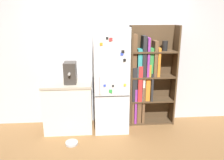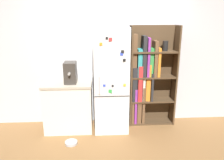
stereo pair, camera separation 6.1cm
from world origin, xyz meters
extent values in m
plane|color=olive|center=(0.00, 0.00, 0.00)|extent=(16.00, 16.00, 0.00)
cube|color=silver|center=(0.00, 0.47, 1.30)|extent=(8.00, 0.05, 2.60)
cube|color=silver|center=(0.00, 0.14, 0.93)|extent=(0.60, 0.61, 1.86)
cube|color=#333333|center=(0.00, -0.16, 0.73)|extent=(0.59, 0.01, 0.01)
cube|color=#B2B2B7|center=(-0.21, -0.18, 0.93)|extent=(0.02, 0.02, 0.30)
cube|color=red|center=(-0.03, -0.17, 1.68)|extent=(0.05, 0.02, 0.06)
cube|color=blue|center=(0.15, -0.17, 1.45)|extent=(0.05, 0.01, 0.05)
cube|color=green|center=(-0.03, -0.17, 0.83)|extent=(0.06, 0.02, 0.06)
cube|color=black|center=(-0.08, -0.17, 1.70)|extent=(0.04, 0.01, 0.04)
cube|color=black|center=(0.17, -0.17, 1.48)|extent=(0.05, 0.01, 0.05)
cube|color=black|center=(0.01, -0.17, 0.92)|extent=(0.03, 0.01, 0.03)
cube|color=black|center=(0.20, -0.17, 1.35)|extent=(0.04, 0.02, 0.04)
cube|color=blue|center=(-0.13, -0.17, 0.93)|extent=(0.04, 0.01, 0.04)
cube|color=orange|center=(-0.18, -0.17, 1.61)|extent=(0.05, 0.01, 0.05)
cube|color=yellow|center=(0.21, -0.17, 0.93)|extent=(0.04, 0.01, 0.04)
cube|color=#4C3823|center=(0.38, 0.30, 0.94)|extent=(0.03, 0.30, 1.88)
cube|color=#4C3823|center=(1.22, 0.30, 0.94)|extent=(0.03, 0.30, 1.88)
cube|color=#4C3823|center=(0.80, 0.43, 0.94)|extent=(0.87, 0.03, 1.88)
cube|color=#4C3823|center=(0.80, 0.30, 0.01)|extent=(0.81, 0.27, 0.03)
cube|color=#4C3823|center=(0.80, 0.30, 0.47)|extent=(0.81, 0.27, 0.03)
cube|color=#4C3823|center=(0.80, 0.30, 0.94)|extent=(0.81, 0.27, 0.03)
cube|color=#4C3823|center=(0.80, 0.30, 1.41)|extent=(0.81, 0.27, 0.03)
cube|color=brown|center=(0.42, 0.30, 0.41)|extent=(0.04, 0.25, 0.76)
cube|color=purple|center=(0.47, 0.29, 0.38)|extent=(0.04, 0.24, 0.69)
cube|color=brown|center=(0.55, 0.29, 0.30)|extent=(0.08, 0.22, 0.55)
cube|color=brown|center=(0.63, 0.31, 0.39)|extent=(0.05, 0.23, 0.72)
cube|color=#262628|center=(0.45, 0.29, 0.81)|extent=(0.09, 0.24, 0.65)
cube|color=red|center=(0.54, 0.29, 0.82)|extent=(0.08, 0.25, 0.68)
cube|color=silver|center=(0.62, 0.30, 0.76)|extent=(0.04, 0.23, 0.54)
cube|color=orange|center=(0.70, 0.30, 0.83)|extent=(0.08, 0.21, 0.70)
cube|color=#262628|center=(0.77, 0.29, 0.75)|extent=(0.04, 0.26, 0.54)
cube|color=brown|center=(0.44, 0.30, 1.34)|extent=(0.07, 0.20, 0.77)
cube|color=teal|center=(0.53, 0.30, 1.21)|extent=(0.08, 0.21, 0.51)
cube|color=#262628|center=(0.61, 0.29, 1.33)|extent=(0.07, 0.23, 0.74)
cube|color=purple|center=(0.68, 0.30, 1.31)|extent=(0.04, 0.23, 0.71)
cube|color=#338C3F|center=(0.74, 0.29, 1.22)|extent=(0.07, 0.19, 0.53)
cube|color=brown|center=(0.82, 0.30, 1.28)|extent=(0.06, 0.24, 0.65)
cube|color=orange|center=(0.88, 0.30, 1.22)|extent=(0.05, 0.24, 0.53)
cylinder|color=black|center=(1.00, 0.30, 1.52)|extent=(0.10, 0.10, 0.18)
cube|color=silver|center=(-0.77, 0.16, 0.43)|extent=(0.84, 0.58, 0.86)
cube|color=#B2A893|center=(-0.77, 0.16, 0.88)|extent=(0.86, 0.60, 0.04)
cube|color=#38332D|center=(-0.71, 0.14, 1.08)|extent=(0.21, 0.28, 0.37)
cylinder|color=#A5A39E|center=(-0.71, -0.03, 1.10)|extent=(0.04, 0.06, 0.04)
cylinder|color=#B7B7BC|center=(-0.69, -0.40, 0.02)|extent=(0.20, 0.20, 0.04)
torus|color=#B7B7BC|center=(-0.69, -0.40, 0.04)|extent=(0.21, 0.21, 0.01)
camera|label=1|loc=(-0.28, -3.61, 2.00)|focal=35.00mm
camera|label=2|loc=(-0.21, -3.61, 2.00)|focal=35.00mm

